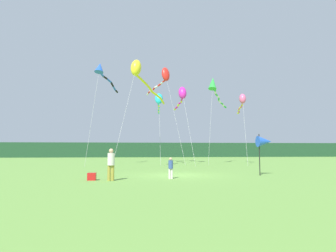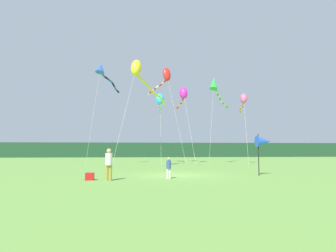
{
  "view_description": "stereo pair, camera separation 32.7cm",
  "coord_description": "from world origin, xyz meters",
  "px_view_note": "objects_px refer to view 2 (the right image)",
  "views": [
    {
      "loc": [
        -2.68,
        -18.34,
        1.6
      ],
      "look_at": [
        0.0,
        6.0,
        3.58
      ],
      "focal_mm": 31.24,
      "sensor_mm": 36.0,
      "label": 1
    },
    {
      "loc": [
        -2.36,
        -18.37,
        1.6
      ],
      "look_at": [
        0.0,
        6.0,
        3.58
      ],
      "focal_mm": 31.24,
      "sensor_mm": 36.0,
      "label": 2
    }
  ],
  "objects_px": {
    "kite_magenta": "(183,94)",
    "kite_cyan": "(160,100)",
    "person_child": "(169,167)",
    "kite_rainbow": "(243,100)",
    "kite_blue": "(103,71)",
    "kite_red": "(165,76)",
    "banner_flag_pole": "(263,142)",
    "kite_yellow": "(139,72)",
    "kite_green": "(215,86)",
    "cooler_box": "(90,176)",
    "person_adult": "(109,163)"
  },
  "relations": [
    {
      "from": "person_child",
      "to": "cooler_box",
      "type": "distance_m",
      "value": 4.24
    },
    {
      "from": "kite_green",
      "to": "kite_cyan",
      "type": "bearing_deg",
      "value": 161.98
    },
    {
      "from": "cooler_box",
      "to": "kite_green",
      "type": "relative_size",
      "value": 0.04
    },
    {
      "from": "person_child",
      "to": "kite_magenta",
      "type": "bearing_deg",
      "value": 78.7
    },
    {
      "from": "cooler_box",
      "to": "kite_green",
      "type": "bearing_deg",
      "value": 55.38
    },
    {
      "from": "kite_rainbow",
      "to": "kite_red",
      "type": "bearing_deg",
      "value": 161.0
    },
    {
      "from": "kite_rainbow",
      "to": "kite_blue",
      "type": "bearing_deg",
      "value": -179.97
    },
    {
      "from": "kite_magenta",
      "to": "person_child",
      "type": "bearing_deg",
      "value": -101.3
    },
    {
      "from": "kite_red",
      "to": "kite_magenta",
      "type": "bearing_deg",
      "value": -29.91
    },
    {
      "from": "cooler_box",
      "to": "person_adult",
      "type": "bearing_deg",
      "value": -20.83
    },
    {
      "from": "kite_cyan",
      "to": "kite_green",
      "type": "height_order",
      "value": "kite_green"
    },
    {
      "from": "cooler_box",
      "to": "kite_cyan",
      "type": "distance_m",
      "value": 19.91
    },
    {
      "from": "kite_blue",
      "to": "kite_cyan",
      "type": "bearing_deg",
      "value": 24.6
    },
    {
      "from": "person_adult",
      "to": "person_child",
      "type": "bearing_deg",
      "value": 12.34
    },
    {
      "from": "cooler_box",
      "to": "kite_magenta",
      "type": "relative_size",
      "value": 0.05
    },
    {
      "from": "kite_rainbow",
      "to": "kite_yellow",
      "type": "distance_m",
      "value": 12.58
    },
    {
      "from": "cooler_box",
      "to": "kite_yellow",
      "type": "distance_m",
      "value": 13.24
    },
    {
      "from": "cooler_box",
      "to": "kite_cyan",
      "type": "relative_size",
      "value": 0.05
    },
    {
      "from": "banner_flag_pole",
      "to": "kite_red",
      "type": "distance_m",
      "value": 18.72
    },
    {
      "from": "kite_cyan",
      "to": "kite_magenta",
      "type": "height_order",
      "value": "kite_magenta"
    },
    {
      "from": "kite_magenta",
      "to": "kite_rainbow",
      "type": "bearing_deg",
      "value": -15.34
    },
    {
      "from": "cooler_box",
      "to": "kite_red",
      "type": "xyz_separation_m",
      "value": [
        5.54,
        17.92,
        10.04
      ]
    },
    {
      "from": "kite_cyan",
      "to": "kite_blue",
      "type": "bearing_deg",
      "value": -155.4
    },
    {
      "from": "banner_flag_pole",
      "to": "kite_rainbow",
      "type": "distance_m",
      "value": 14.62
    },
    {
      "from": "cooler_box",
      "to": "kite_green",
      "type": "distance_m",
      "value": 21.16
    },
    {
      "from": "banner_flag_pole",
      "to": "cooler_box",
      "type": "bearing_deg",
      "value": -170.36
    },
    {
      "from": "kite_blue",
      "to": "kite_magenta",
      "type": "bearing_deg",
      "value": 11.29
    },
    {
      "from": "cooler_box",
      "to": "banner_flag_pole",
      "type": "distance_m",
      "value": 10.62
    },
    {
      "from": "person_adult",
      "to": "kite_green",
      "type": "bearing_deg",
      "value": 58.54
    },
    {
      "from": "kite_red",
      "to": "person_child",
      "type": "bearing_deg",
      "value": -94.35
    },
    {
      "from": "kite_blue",
      "to": "kite_red",
      "type": "bearing_deg",
      "value": 22.7
    },
    {
      "from": "banner_flag_pole",
      "to": "kite_rainbow",
      "type": "relative_size",
      "value": 0.33
    },
    {
      "from": "person_adult",
      "to": "kite_cyan",
      "type": "xyz_separation_m",
      "value": [
        3.91,
        18.29,
        6.46
      ]
    },
    {
      "from": "kite_cyan",
      "to": "kite_yellow",
      "type": "xyz_separation_m",
      "value": [
        -2.41,
        -7.92,
        1.13
      ]
    },
    {
      "from": "kite_blue",
      "to": "kite_red",
      "type": "relative_size",
      "value": 0.94
    },
    {
      "from": "person_child",
      "to": "kite_rainbow",
      "type": "height_order",
      "value": "kite_rainbow"
    },
    {
      "from": "kite_red",
      "to": "kite_magenta",
      "type": "distance_m",
      "value": 3.23
    },
    {
      "from": "banner_flag_pole",
      "to": "kite_green",
      "type": "distance_m",
      "value": 15.67
    },
    {
      "from": "person_adult",
      "to": "kite_blue",
      "type": "distance_m",
      "value": 17.98
    },
    {
      "from": "kite_rainbow",
      "to": "kite_magenta",
      "type": "bearing_deg",
      "value": 164.66
    },
    {
      "from": "banner_flag_pole",
      "to": "kite_yellow",
      "type": "relative_size",
      "value": 0.27
    },
    {
      "from": "banner_flag_pole",
      "to": "person_adult",
      "type": "bearing_deg",
      "value": -167.05
    },
    {
      "from": "kite_yellow",
      "to": "kite_cyan",
      "type": "bearing_deg",
      "value": 73.07
    },
    {
      "from": "banner_flag_pole",
      "to": "kite_blue",
      "type": "xyz_separation_m",
      "value": [
        -11.68,
        13.27,
        7.79
      ]
    },
    {
      "from": "kite_magenta",
      "to": "kite_cyan",
      "type": "bearing_deg",
      "value": 156.64
    },
    {
      "from": "person_child",
      "to": "kite_green",
      "type": "height_order",
      "value": "kite_green"
    },
    {
      "from": "person_child",
      "to": "kite_green",
      "type": "xyz_separation_m",
      "value": [
        6.79,
        15.62,
        8.08
      ]
    },
    {
      "from": "person_adult",
      "to": "kite_red",
      "type": "xyz_separation_m",
      "value": [
        4.53,
        18.3,
        9.31
      ]
    },
    {
      "from": "kite_red",
      "to": "kite_magenta",
      "type": "relative_size",
      "value": 1.27
    },
    {
      "from": "person_child",
      "to": "kite_blue",
      "type": "relative_size",
      "value": 0.11
    }
  ]
}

